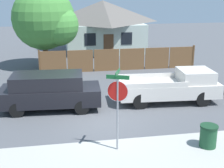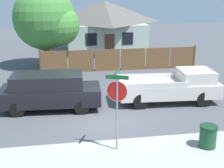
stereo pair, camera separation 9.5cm
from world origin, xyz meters
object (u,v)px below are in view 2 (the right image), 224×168
at_px(orange_pickup, 173,87).
at_px(trash_bin, 208,136).
at_px(stop_sign, 117,97).
at_px(house, 104,25).
at_px(oak_tree, 48,20).
at_px(red_suv, 50,90).

bearing_deg(orange_pickup, trash_bin, -91.24).
bearing_deg(stop_sign, orange_pickup, 72.34).
xyz_separation_m(house, orange_pickup, (1.46, -15.66, -1.63)).
bearing_deg(house, oak_tree, -127.60).
xyz_separation_m(house, stop_sign, (-2.44, -20.31, -0.39)).
bearing_deg(red_suv, house, 75.81).
bearing_deg(red_suv, trash_bin, -36.41).
height_order(house, orange_pickup, house).
height_order(stop_sign, trash_bin, stop_sign).
bearing_deg(oak_tree, red_suv, -88.59).
bearing_deg(trash_bin, house, 92.89).
height_order(house, stop_sign, house).
bearing_deg(red_suv, orange_pickup, 3.34).
bearing_deg(stop_sign, trash_bin, 15.98).
distance_m(orange_pickup, trash_bin, 5.07).
bearing_deg(trash_bin, oak_tree, 114.18).
height_order(oak_tree, red_suv, oak_tree).
relative_size(oak_tree, red_suv, 1.20).
bearing_deg(trash_bin, stop_sign, 173.62).
bearing_deg(oak_tree, orange_pickup, -53.15).
relative_size(house, stop_sign, 2.54).
xyz_separation_m(red_suv, trash_bin, (6.04, -5.05, -0.54)).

